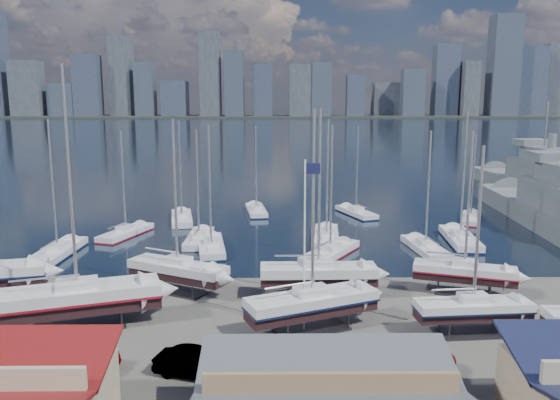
{
  "coord_description": "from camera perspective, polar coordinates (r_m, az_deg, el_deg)",
  "views": [
    {
      "loc": [
        -2.56,
        -49.01,
        16.19
      ],
      "look_at": [
        -1.99,
        8.0,
        6.0
      ],
      "focal_mm": 35.0,
      "sensor_mm": 36.0,
      "label": 1
    }
  ],
  "objects": [
    {
      "name": "sailboat_cradle_3",
      "position": [
        39.77,
        3.37,
        -10.7
      ],
      "size": [
        10.03,
        6.4,
        15.78
      ],
      "rotation": [
        0.0,
        0.0,
        0.41
      ],
      "color": "#2D2D33",
      "rests_on": "ground"
    },
    {
      "name": "water",
      "position": [
        349.4,
        -0.15,
        7.46
      ],
      "size": [
        1400.0,
        600.0,
        0.4
      ],
      "primitive_type": "cube",
      "color": "#1B2C3E",
      "rests_on": "ground"
    },
    {
      "name": "sailboat_moored_6",
      "position": [
        58.58,
        5.27,
        -5.64
      ],
      "size": [
        7.37,
        9.8,
        14.63
      ],
      "rotation": [
        0.0,
        0.0,
        1.03
      ],
      "color": "black",
      "rests_on": "water"
    },
    {
      "name": "sailboat_moored_9",
      "position": [
        62.36,
        14.95,
        -4.96
      ],
      "size": [
        3.49,
        9.41,
        13.9
      ],
      "rotation": [
        0.0,
        0.0,
        1.67
      ],
      "color": "black",
      "rests_on": "water"
    },
    {
      "name": "ground",
      "position": [
        42.32,
        3.01,
        -12.38
      ],
      "size": [
        1400.0,
        1400.0,
        0.0
      ],
      "primitive_type": "plane",
      "color": "#605E59",
      "rests_on": "ground"
    },
    {
      "name": "car_d",
      "position": [
        34.93,
        15.29,
        -16.5
      ],
      "size": [
        2.39,
        5.22,
        1.48
      ],
      "primitive_type": "imported",
      "rotation": [
        0.0,
        0.0,
        -0.06
      ],
      "color": "gray",
      "rests_on": "ground"
    },
    {
      "name": "sailboat_moored_3",
      "position": [
        61.26,
        -7.2,
        -4.97
      ],
      "size": [
        4.16,
        10.01,
        14.52
      ],
      "rotation": [
        0.0,
        0.0,
        1.72
      ],
      "color": "black",
      "rests_on": "water"
    },
    {
      "name": "sailboat_cradle_1",
      "position": [
        42.77,
        -20.37,
        -9.6
      ],
      "size": [
        12.2,
        6.9,
        18.78
      ],
      "rotation": [
        0.0,
        0.0,
        0.33
      ],
      "color": "#2D2D33",
      "rests_on": "ground"
    },
    {
      "name": "car_b",
      "position": [
        34.43,
        -8.83,
        -16.51
      ],
      "size": [
        5.26,
        3.02,
        1.64
      ],
      "primitive_type": "imported",
      "rotation": [
        0.0,
        0.0,
        1.3
      ],
      "color": "gray",
      "rests_on": "ground"
    },
    {
      "name": "sailboat_moored_7",
      "position": [
        65.38,
        4.88,
        -3.95
      ],
      "size": [
        3.67,
        10.12,
        14.96
      ],
      "rotation": [
        0.0,
        0.0,
        1.48
      ],
      "color": "black",
      "rests_on": "water"
    },
    {
      "name": "sailboat_moored_5",
      "position": [
        80.87,
        -2.5,
        -1.2
      ],
      "size": [
        3.74,
        9.33,
        13.55
      ],
      "rotation": [
        0.0,
        0.0,
        1.71
      ],
      "color": "black",
      "rests_on": "water"
    },
    {
      "name": "car_a",
      "position": [
        35.6,
        -18.92,
        -16.3
      ],
      "size": [
        2.68,
        4.22,
        1.34
      ],
      "primitive_type": "imported",
      "rotation": [
        0.0,
        0.0,
        -0.3
      ],
      "color": "gray",
      "rests_on": "ground"
    },
    {
      "name": "sailboat_moored_2",
      "position": [
        76.35,
        -10.23,
        -2.02
      ],
      "size": [
        4.41,
        9.98,
        14.57
      ],
      "rotation": [
        0.0,
        0.0,
        1.75
      ],
      "color": "black",
      "rests_on": "water"
    },
    {
      "name": "car_c",
      "position": [
        33.79,
        15.67,
        -17.36
      ],
      "size": [
        4.21,
        6.31,
        1.61
      ],
      "primitive_type": "imported",
      "rotation": [
        0.0,
        0.0,
        -0.29
      ],
      "color": "gray",
      "rests_on": "ground"
    },
    {
      "name": "sailboat_cradle_5",
      "position": [
        41.37,
        19.52,
        -10.63
      ],
      "size": [
        8.32,
        2.94,
        13.39
      ],
      "rotation": [
        0.0,
        0.0,
        0.08
      ],
      "color": "#2D2D33",
      "rests_on": "ground"
    },
    {
      "name": "sailboat_cradle_4",
      "position": [
        46.24,
        4.03,
        -7.67
      ],
      "size": [
        9.75,
        2.91,
        15.83
      ],
      "rotation": [
        0.0,
        0.0,
        0.02
      ],
      "color": "#2D2D33",
      "rests_on": "ground"
    },
    {
      "name": "sailboat_moored_0",
      "position": [
        63.18,
        -22.21,
        -5.19
      ],
      "size": [
        3.19,
        10.26,
        15.21
      ],
      "rotation": [
        0.0,
        0.0,
        1.54
      ],
      "color": "black",
      "rests_on": "water"
    },
    {
      "name": "sailboat_cradle_6",
      "position": [
        49.48,
        18.71,
        -7.13
      ],
      "size": [
        8.81,
        5.05,
        13.91
      ],
      "rotation": [
        0.0,
        0.0,
        -0.34
      ],
      "color": "#2D2D33",
      "rests_on": "ground"
    },
    {
      "name": "sailboat_cradle_2",
      "position": [
        48.12,
        -10.63,
        -7.17
      ],
      "size": [
        9.22,
        6.43,
        14.89
      ],
      "rotation": [
        0.0,
        0.0,
        -0.48
      ],
      "color": "#2D2D33",
      "rests_on": "ground"
    },
    {
      "name": "sailboat_moored_11",
      "position": [
        79.97,
        19.29,
        -1.9
      ],
      "size": [
        5.31,
        8.66,
        12.54
      ],
      "rotation": [
        0.0,
        0.0,
        1.19
      ],
      "color": "black",
      "rests_on": "water"
    },
    {
      "name": "naval_ship_west",
      "position": [
        107.22,
        25.6,
        1.35
      ],
      "size": [
        8.99,
        46.0,
        18.12
      ],
      "rotation": [
        0.0,
        0.0,
        1.61
      ],
      "color": "slate",
      "rests_on": "water"
    },
    {
      "name": "sailboat_moored_1",
      "position": [
        69.73,
        -15.8,
        -3.42
      ],
      "size": [
        5.33,
        9.36,
        13.49
      ],
      "rotation": [
        0.0,
        0.0,
        1.24
      ],
      "color": "black",
      "rests_on": "water"
    },
    {
      "name": "sailboat_moored_10",
      "position": [
        67.39,
        18.29,
        -4.02
      ],
      "size": [
        4.01,
        10.87,
        15.9
      ],
      "rotation": [
        0.0,
        0.0,
        1.47
      ],
      "color": "black",
      "rests_on": "water"
    },
    {
      "name": "skyline",
      "position": [
        603.23,
        -1.1,
        12.31
      ],
      "size": [
        639.14,
        43.8,
        107.69
      ],
      "color": "#475166",
      "rests_on": "far_shore"
    },
    {
      "name": "flagpole",
      "position": [
        38.04,
        2.72,
        -3.61
      ],
      "size": [
        1.09,
        0.12,
        12.39
      ],
      "color": "white",
      "rests_on": "ground"
    },
    {
      "name": "far_shore",
      "position": [
        609.2,
        -0.34,
        8.72
      ],
      "size": [
        1400.0,
        80.0,
        2.2
      ],
      "primitive_type": "cube",
      "color": "#2D332D",
      "rests_on": "ground"
    },
    {
      "name": "sailboat_moored_8",
      "position": [
        80.19,
        7.95,
        -1.39
      ],
      "size": [
        5.38,
        9.35,
        13.49
      ],
      "rotation": [
        0.0,
        0.0,
        1.91
      ],
      "color": "black",
      "rests_on": "water"
    },
    {
      "name": "sailboat_moored_4",
      "position": [
        64.94,
        -8.45,
        -4.12
      ],
      "size": [
        2.59,
        9.15,
        13.8
      ],
      "rotation": [
        0.0,
        0.0,
        1.57
      ],
      "color": "black",
      "rests_on": "water"
    }
  ]
}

